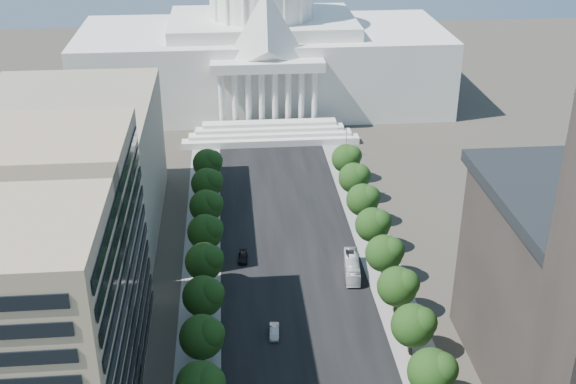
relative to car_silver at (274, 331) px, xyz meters
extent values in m
cube|color=black|center=(5.32, 34.54, -0.80)|extent=(30.00, 260.00, 0.01)
cube|color=gray|center=(-13.68, 34.54, -0.80)|extent=(8.00, 260.00, 0.02)
cube|color=gray|center=(24.32, 34.54, -0.80)|extent=(8.00, 260.00, 0.02)
cube|color=white|center=(5.32, 129.54, 11.70)|extent=(120.00, 50.00, 25.00)
cube|color=white|center=(5.32, 129.54, 26.20)|extent=(60.00, 40.00, 4.00)
cube|color=white|center=(5.32, 102.54, 19.70)|extent=(34.00, 8.00, 3.00)
cube|color=gray|center=(-42.68, 44.54, 14.20)|extent=(38.00, 52.00, 30.00)
sphere|color=black|center=(-11.35, -20.22, 6.51)|extent=(5.32, 5.32, 5.32)
cylinder|color=#33261C|center=(-12.68, -7.46, 0.67)|extent=(0.56, 0.56, 2.94)
sphere|color=black|center=(-12.68, -7.46, 5.37)|extent=(7.60, 7.60, 7.60)
sphere|color=black|center=(-11.35, -8.22, 6.51)|extent=(5.32, 5.32, 5.32)
cylinder|color=#33261C|center=(-12.68, 4.54, 0.67)|extent=(0.56, 0.56, 2.94)
sphere|color=black|center=(-12.68, 4.54, 5.37)|extent=(7.60, 7.60, 7.60)
sphere|color=black|center=(-11.35, 3.78, 6.51)|extent=(5.32, 5.32, 5.32)
cylinder|color=#33261C|center=(-12.68, 16.54, 0.67)|extent=(0.56, 0.56, 2.94)
sphere|color=black|center=(-12.68, 16.54, 5.37)|extent=(7.60, 7.60, 7.60)
sphere|color=black|center=(-11.35, 15.78, 6.51)|extent=(5.32, 5.32, 5.32)
cylinder|color=#33261C|center=(-12.68, 28.54, 0.67)|extent=(0.56, 0.56, 2.94)
sphere|color=black|center=(-12.68, 28.54, 5.37)|extent=(7.60, 7.60, 7.60)
sphere|color=black|center=(-11.35, 27.78, 6.51)|extent=(5.32, 5.32, 5.32)
cylinder|color=#33261C|center=(-12.68, 40.54, 0.67)|extent=(0.56, 0.56, 2.94)
sphere|color=black|center=(-12.68, 40.54, 5.37)|extent=(7.60, 7.60, 7.60)
sphere|color=black|center=(-11.35, 39.78, 6.51)|extent=(5.32, 5.32, 5.32)
cylinder|color=#33261C|center=(-12.68, 52.54, 0.67)|extent=(0.56, 0.56, 2.94)
sphere|color=black|center=(-12.68, 52.54, 5.37)|extent=(7.60, 7.60, 7.60)
sphere|color=black|center=(-11.35, 51.78, 6.51)|extent=(5.32, 5.32, 5.32)
cylinder|color=#33261C|center=(-12.68, 64.54, 0.67)|extent=(0.56, 0.56, 2.94)
sphere|color=black|center=(-12.68, 64.54, 5.37)|extent=(7.60, 7.60, 7.60)
sphere|color=black|center=(-11.35, 63.78, 6.51)|extent=(5.32, 5.32, 5.32)
sphere|color=black|center=(23.32, -19.46, 5.37)|extent=(7.60, 7.60, 7.60)
sphere|color=black|center=(24.65, -20.22, 6.51)|extent=(5.32, 5.32, 5.32)
cylinder|color=#33261C|center=(23.32, -7.46, 0.67)|extent=(0.56, 0.56, 2.94)
sphere|color=black|center=(23.32, -7.46, 5.37)|extent=(7.60, 7.60, 7.60)
sphere|color=black|center=(24.65, -8.22, 6.51)|extent=(5.32, 5.32, 5.32)
cylinder|color=#33261C|center=(23.32, 4.54, 0.67)|extent=(0.56, 0.56, 2.94)
sphere|color=black|center=(23.32, 4.54, 5.37)|extent=(7.60, 7.60, 7.60)
sphere|color=black|center=(24.65, 3.78, 6.51)|extent=(5.32, 5.32, 5.32)
cylinder|color=#33261C|center=(23.32, 16.54, 0.67)|extent=(0.56, 0.56, 2.94)
sphere|color=black|center=(23.32, 16.54, 5.37)|extent=(7.60, 7.60, 7.60)
sphere|color=black|center=(24.65, 15.78, 6.51)|extent=(5.32, 5.32, 5.32)
cylinder|color=#33261C|center=(23.32, 28.54, 0.67)|extent=(0.56, 0.56, 2.94)
sphere|color=black|center=(23.32, 28.54, 5.37)|extent=(7.60, 7.60, 7.60)
sphere|color=black|center=(24.65, 27.78, 6.51)|extent=(5.32, 5.32, 5.32)
cylinder|color=#33261C|center=(23.32, 40.54, 0.67)|extent=(0.56, 0.56, 2.94)
sphere|color=black|center=(23.32, 40.54, 5.37)|extent=(7.60, 7.60, 7.60)
sphere|color=black|center=(24.65, 39.78, 6.51)|extent=(5.32, 5.32, 5.32)
cylinder|color=#33261C|center=(23.32, 52.54, 0.67)|extent=(0.56, 0.56, 2.94)
sphere|color=black|center=(23.32, 52.54, 5.37)|extent=(7.60, 7.60, 7.60)
sphere|color=black|center=(24.65, 51.78, 6.51)|extent=(5.32, 5.32, 5.32)
cylinder|color=#33261C|center=(23.32, 64.54, 0.67)|extent=(0.56, 0.56, 2.94)
sphere|color=black|center=(23.32, 64.54, 5.37)|extent=(7.60, 7.60, 7.60)
sphere|color=black|center=(24.65, 63.78, 6.51)|extent=(5.32, 5.32, 5.32)
cylinder|color=gray|center=(25.82, -20.46, 3.70)|extent=(0.18, 0.18, 9.00)
cylinder|color=gray|center=(24.62, -20.46, 8.00)|extent=(2.40, 0.14, 0.14)
sphere|color=gray|center=(23.52, -20.46, 7.90)|extent=(0.44, 0.44, 0.44)
cylinder|color=gray|center=(25.82, 4.54, 3.70)|extent=(0.18, 0.18, 9.00)
cylinder|color=gray|center=(24.62, 4.54, 8.00)|extent=(2.40, 0.14, 0.14)
sphere|color=gray|center=(23.52, 4.54, 7.90)|extent=(0.44, 0.44, 0.44)
cylinder|color=gray|center=(25.82, 29.54, 3.70)|extent=(0.18, 0.18, 9.00)
cylinder|color=gray|center=(24.62, 29.54, 8.00)|extent=(2.40, 0.14, 0.14)
sphere|color=gray|center=(23.52, 29.54, 7.90)|extent=(0.44, 0.44, 0.44)
cylinder|color=gray|center=(25.82, 54.54, 3.70)|extent=(0.18, 0.18, 9.00)
cylinder|color=gray|center=(24.62, 54.54, 8.00)|extent=(2.40, 0.14, 0.14)
sphere|color=gray|center=(23.52, 54.54, 7.90)|extent=(0.44, 0.44, 0.44)
cylinder|color=gray|center=(25.82, 79.54, 3.70)|extent=(0.18, 0.18, 9.00)
cylinder|color=gray|center=(24.62, 79.54, 8.00)|extent=(2.40, 0.14, 0.14)
sphere|color=gray|center=(23.52, 79.54, 7.90)|extent=(0.44, 0.44, 0.44)
imported|color=#A3A6AA|center=(0.00, 0.00, 0.00)|extent=(2.04, 4.99, 1.61)
imported|color=black|center=(-4.89, 26.39, -0.09)|extent=(2.28, 5.00, 1.42)
imported|color=silver|center=(17.45, 19.20, 0.86)|extent=(4.05, 12.17, 3.33)
camera|label=1|loc=(-6.74, -105.98, 80.33)|focal=45.00mm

